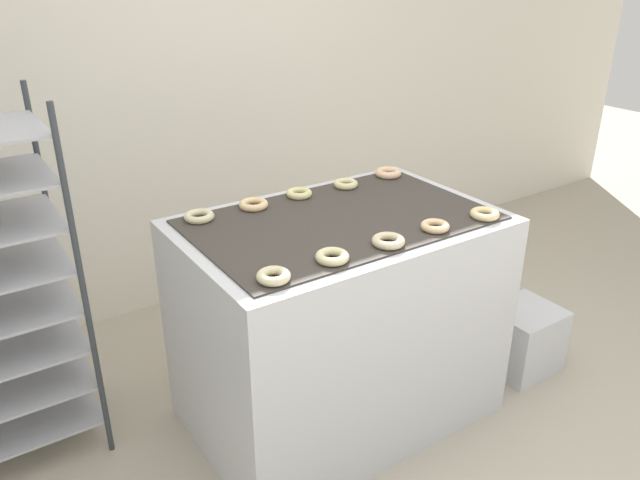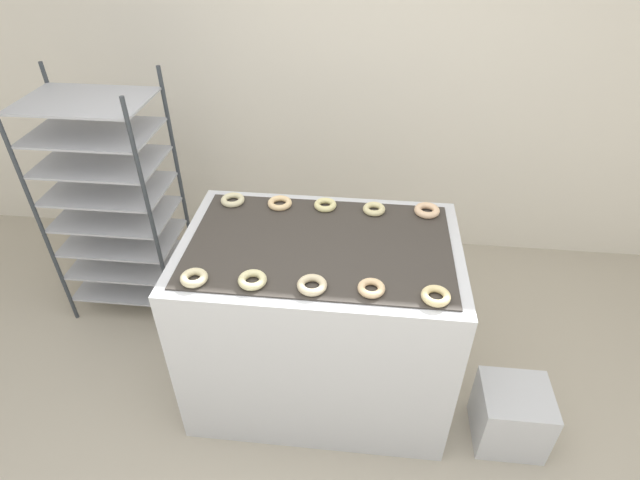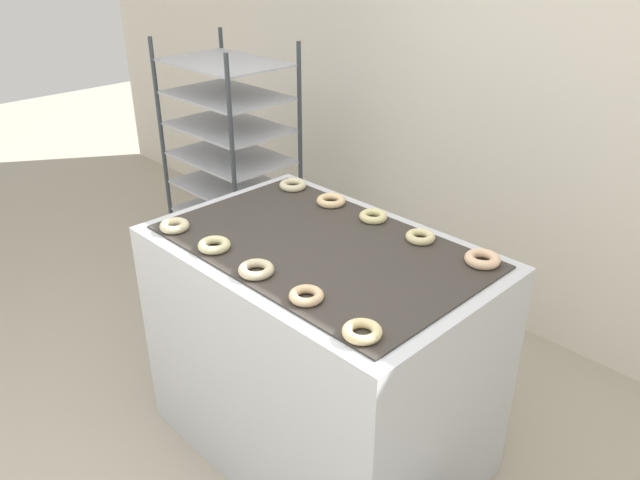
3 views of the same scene
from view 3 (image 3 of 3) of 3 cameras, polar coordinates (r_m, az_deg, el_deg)
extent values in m
cube|color=silver|center=(3.32, 18.71, 14.23)|extent=(8.00, 0.05, 2.80)
cube|color=silver|center=(2.59, 0.00, -10.19)|extent=(1.30, 0.85, 0.97)
cube|color=#38332D|center=(2.33, 0.00, -0.53)|extent=(1.20, 0.75, 0.01)
cube|color=#262628|center=(2.06, -0.69, -14.71)|extent=(0.12, 0.07, 0.10)
cylinder|color=#33383D|center=(3.82, -13.94, 6.29)|extent=(0.02, 0.02, 1.51)
cylinder|color=#33383D|center=(3.29, -7.72, 3.49)|extent=(0.02, 0.02, 1.51)
cylinder|color=#33383D|center=(4.06, -8.36, 8.02)|extent=(0.02, 0.02, 1.51)
cylinder|color=#33383D|center=(3.56, -1.78, 5.61)|extent=(0.02, 0.02, 1.51)
cube|color=#A8AAB2|center=(3.93, -7.51, -2.29)|extent=(0.67, 0.46, 0.01)
cube|color=#A8AAB2|center=(3.84, -7.66, 0.02)|extent=(0.67, 0.46, 0.01)
cube|color=#A8AAB2|center=(3.77, -7.83, 2.43)|extent=(0.67, 0.46, 0.01)
cube|color=#A8AAB2|center=(3.70, -8.00, 4.93)|extent=(0.67, 0.46, 0.01)
cube|color=#A8AAB2|center=(3.64, -8.17, 7.52)|extent=(0.67, 0.46, 0.01)
cube|color=#A8AAB2|center=(3.58, -8.36, 10.20)|extent=(0.67, 0.46, 0.01)
cube|color=#A8AAB2|center=(3.53, -8.55, 12.95)|extent=(0.67, 0.46, 0.01)
cube|color=#A8AAB2|center=(3.50, -8.76, 15.77)|extent=(0.67, 0.46, 0.01)
torus|color=beige|center=(2.50, -13.17, 1.28)|extent=(0.12, 0.12, 0.03)
torus|color=beige|center=(2.32, -9.66, -0.46)|extent=(0.12, 0.12, 0.03)
torus|color=beige|center=(2.14, -5.85, -2.71)|extent=(0.12, 0.12, 0.03)
torus|color=beige|center=(1.99, -1.26, -5.11)|extent=(0.11, 0.11, 0.03)
torus|color=beige|center=(1.83, 3.87, -8.35)|extent=(0.12, 0.12, 0.03)
torus|color=beige|center=(2.84, -2.50, 5.05)|extent=(0.12, 0.12, 0.03)
torus|color=beige|center=(2.67, 1.01, 3.62)|extent=(0.12, 0.12, 0.03)
torus|color=beige|center=(2.53, 4.88, 2.17)|extent=(0.11, 0.11, 0.03)
torus|color=beige|center=(2.39, 9.16, 0.29)|extent=(0.11, 0.11, 0.03)
torus|color=beige|center=(2.27, 14.62, -1.69)|extent=(0.13, 0.13, 0.03)
camera|label=1|loc=(2.88, -56.08, 13.79)|focal=35.00mm
camera|label=2|loc=(1.36, -69.06, 24.23)|focal=28.00mm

